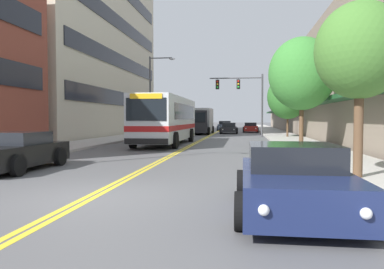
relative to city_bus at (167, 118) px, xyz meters
name	(u,v)px	position (x,y,z in m)	size (l,w,h in m)	color
ground_plane	(215,133)	(1.81, 19.67, -1.80)	(240.00, 240.00, 0.00)	#565659
sidewalk_left	(156,132)	(-5.36, 19.67, -1.73)	(3.35, 106.00, 0.15)	#B2ADA5
sidewalk_right	(275,133)	(8.99, 19.67, -1.73)	(3.35, 106.00, 0.15)	#B2ADA5
centre_line	(215,133)	(1.81, 19.67, -1.80)	(0.34, 106.00, 0.01)	yellow
office_tower_left	(67,27)	(-13.28, 12.38, 9.65)	(12.08, 27.68, 22.89)	beige
storefront_row_right	(328,93)	(14.90, 19.67, 2.88)	(9.10, 68.00, 9.36)	gray
city_bus	(167,118)	(0.00, 0.00, 0.00)	(2.85, 11.05, 3.18)	silver
car_beige_parked_left_near	(173,129)	(-2.56, 15.67, -1.15)	(1.97, 4.70, 1.36)	#BCAD89
car_black_parked_left_mid	(16,152)	(-2.55, -13.42, -1.17)	(2.08, 4.46, 1.31)	black
car_navy_parked_right_foreground	(293,181)	(6.17, -18.14, -1.20)	(2.16, 4.18, 1.29)	#19234C
car_red_parked_right_mid	(250,128)	(6.17, 23.65, -1.21)	(1.99, 4.88, 1.25)	maroon
car_charcoal_moving_lead	(229,128)	(3.56, 19.27, -1.20)	(2.07, 4.17, 1.27)	#232328
car_slate_blue_moving_second	(225,126)	(2.55, 30.31, -1.14)	(2.20, 4.34, 1.40)	#475675
box_truck	(200,120)	(0.31, 17.50, -0.26)	(2.74, 7.87, 2.95)	#232328
traffic_signal_mast	(244,93)	(5.25, 11.03, 2.46)	(5.12, 0.38, 6.02)	#47474C
street_lamp_left_far	(154,89)	(-3.13, 9.17, 2.75)	(2.47, 0.28, 7.58)	#47474C
street_tree_right_near	(360,51)	(8.39, -14.46, 1.83)	(2.43, 2.43, 4.84)	brown
street_tree_right_mid	(302,74)	(8.41, -4.04, 2.43)	(3.65, 3.65, 6.10)	brown
street_tree_right_far	(288,97)	(9.18, 9.12, 1.92)	(3.64, 3.64, 5.58)	brown
fire_hydrant	(313,152)	(7.76, -11.20, -1.25)	(0.35, 0.27, 0.81)	#B7B7BC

